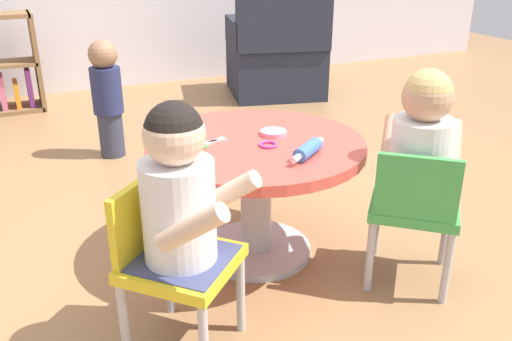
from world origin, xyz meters
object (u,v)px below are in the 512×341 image
Objects in this scene: armchair_dark at (276,56)px; toddler_standing at (107,95)px; child_chair_right at (414,208)px; rolling_pin at (308,150)px; seated_child_left at (179,192)px; craft_table at (256,172)px; craft_scissors at (206,143)px; child_chair_left at (172,259)px; seated_child_right at (422,143)px.

armchair_dark reaches higher than toddler_standing.
rolling_pin is at bearing 148.80° from child_chair_right.
seated_child_left is at bearing -93.79° from toddler_standing.
craft_scissors is at bearing 166.38° from craft_table.
child_chair_left reaches higher than rolling_pin.
craft_scissors is (-0.60, 0.46, 0.18)m from child_chair_right.
seated_child_left is at bearing -178.40° from seated_child_right.
rolling_pin is (0.10, -0.22, 0.15)m from craft_table.
child_chair_left is (-0.45, -0.38, -0.05)m from craft_table.
seated_child_left is 0.52m from craft_scissors.
child_chair_right is at bearing -2.27° from child_chair_left.
child_chair_right is at bearing -44.78° from craft_table.
armchair_dark is at bearing 65.58° from rolling_pin.
toddler_standing is (-1.48, -0.81, 0.05)m from armchair_dark.
rolling_pin reaches higher than craft_table.
toddler_standing is 1.30m from craft_scissors.
toddler_standing is 3.37× the size of rolling_pin.
armchair_dark is 2.61m from rolling_pin.
seated_child_left is at bearing -159.80° from rolling_pin.
rolling_pin is at bearing -43.59° from craft_scissors.
rolling_pin is (0.52, 0.19, -0.03)m from seated_child_left.
child_chair_right is at bearing -131.42° from seated_child_right.
craft_scissors is at bearing 62.05° from seated_child_left.
child_chair_left is at bearing 133.60° from seated_child_left.
seated_child_right is 2.56× the size of rolling_pin.
craft_table is 4.11× the size of rolling_pin.
seated_child_left is at bearing -121.92° from armchair_dark.
craft_scissors is at bearing -122.73° from armchair_dark.
seated_child_left is 1.76m from toddler_standing.
rolling_pin reaches higher than craft_scissors.
armchair_dark is (0.72, 2.54, -0.22)m from seated_child_right.
seated_child_right is 3.61× the size of craft_scissors.
craft_scissors is at bearing 145.57° from seated_child_right.
craft_table is 5.81× the size of craft_scissors.
child_chair_right reaches higher than craft_scissors.
rolling_pin is at bearing -66.62° from craft_table.
toddler_standing is (-0.73, 1.75, 0.05)m from child_chair_right.
child_chair_left reaches higher than craft_scissors.
child_chair_left is 1.05× the size of seated_child_left.
seated_child_left reaches higher than rolling_pin.
seated_child_right is 0.59× the size of armchair_dark.
craft_table is at bearing 135.22° from child_chair_right.
seated_child_right is 0.39m from rolling_pin.
toddler_standing is 1.61m from rolling_pin.
child_chair_left is 1.00× the size of child_chair_right.
seated_child_right is (0.87, 0.02, 0.00)m from seated_child_left.
seated_child_left is 0.87m from seated_child_right.
craft_scissors is (-0.63, 0.43, -0.05)m from seated_child_right.
toddler_standing is 4.76× the size of craft_scissors.
rolling_pin is at bearing -114.42° from armchair_dark.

